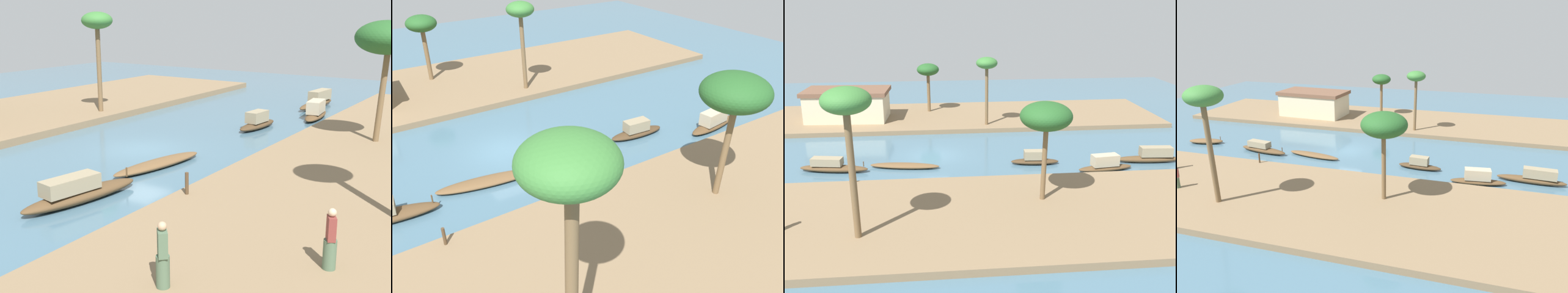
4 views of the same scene
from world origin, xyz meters
TOP-DOWN VIEW (x-y plane):
  - river_water at (0.00, 0.00)m, footprint 71.71×71.71m
  - riverbank_left at (0.00, -12.07)m, footprint 47.57×11.80m
  - sampan_with_red_awning at (-7.61, -3.05)m, footprint 5.29×1.86m
  - sampan_downstream_large at (-2.23, -2.81)m, footprint 5.44×1.85m
  - sampan_with_tall_canopy at (12.87, -4.84)m, footprint 4.38×1.56m
  - sampan_midstream at (7.87, -2.91)m, footprint 3.81×1.26m
  - sampan_open_hull at (17.15, -3.38)m, footprint 5.29×1.29m
  - person_on_near_bank at (-11.64, -10.03)m, footprint 0.49×0.49m
  - person_by_mooring at (-8.45, -13.17)m, footprint 0.49×0.49m
  - mooring_post at (-5.59, -6.68)m, footprint 0.14×0.14m
  - palm_tree_left_far at (6.75, -10.53)m, footprint 3.14×3.14m
  - palm_tree_right_tall at (5.28, 7.72)m, footprint 2.06×2.06m

SIDE VIEW (x-z plane):
  - river_water at x=0.00m, z-range 0.00..0.00m
  - sampan_downstream_large at x=-2.23m, z-range 0.00..0.38m
  - riverbank_left at x=0.00m, z-range 0.00..0.44m
  - sampan_midstream at x=7.87m, z-range -0.15..0.97m
  - sampan_with_red_awning at x=-7.61m, z-range -0.13..0.96m
  - sampan_with_tall_canopy at x=12.87m, z-range -0.14..1.11m
  - sampan_open_hull at x=17.15m, z-range -0.13..1.13m
  - mooring_post at x=-5.59m, z-range 0.44..1.29m
  - person_by_mooring at x=-8.45m, z-range 0.30..2.02m
  - person_on_near_bank at x=-11.64m, z-range 0.35..2.09m
  - palm_tree_left_far at x=6.75m, z-range 2.62..8.88m
  - palm_tree_right_tall at x=5.28m, z-range 2.86..9.50m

